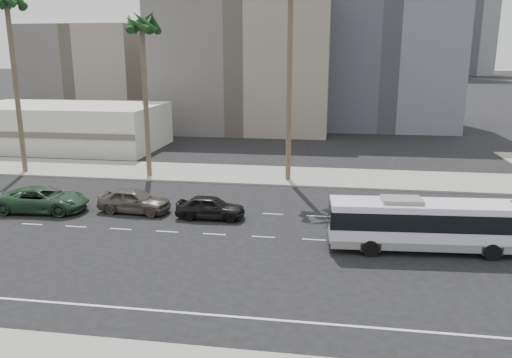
% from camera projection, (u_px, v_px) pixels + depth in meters
% --- Properties ---
extents(ground, '(700.00, 700.00, 0.00)m').
position_uv_depth(ground, '(314.00, 240.00, 29.46)').
color(ground, black).
rests_on(ground, ground).
extents(sidewalk_north, '(120.00, 7.00, 0.15)m').
position_uv_depth(sidewalk_north, '(321.00, 177.00, 44.31)').
color(sidewalk_north, gray).
rests_on(sidewalk_north, ground).
extents(commercial_low, '(22.00, 12.16, 5.00)m').
position_uv_depth(commercial_low, '(65.00, 126.00, 58.27)').
color(commercial_low, beige).
rests_on(commercial_low, ground).
extents(midrise_beige_west, '(24.00, 18.00, 18.00)m').
position_uv_depth(midrise_beige_west, '(245.00, 66.00, 72.25)').
color(midrise_beige_west, slate).
rests_on(midrise_beige_west, ground).
extents(midrise_gray_center, '(20.00, 20.00, 26.00)m').
position_uv_depth(midrise_gray_center, '(385.00, 38.00, 75.01)').
color(midrise_gray_center, '#4C4E58').
rests_on(midrise_gray_center, ground).
extents(midrise_beige_far, '(18.00, 16.00, 15.00)m').
position_uv_depth(midrise_beige_far, '(93.00, 74.00, 81.29)').
color(midrise_beige_far, slate).
rests_on(midrise_beige_far, ground).
extents(highrise_right, '(26.00, 26.00, 70.00)m').
position_uv_depth(highrise_right, '(433.00, 1.00, 234.92)').
color(highrise_right, slate).
rests_on(highrise_right, ground).
extents(highrise_far, '(22.00, 22.00, 60.00)m').
position_uv_depth(highrise_far, '(472.00, 17.00, 261.16)').
color(highrise_far, slate).
rests_on(highrise_far, ground).
extents(city_bus, '(10.53, 3.05, 2.99)m').
position_uv_depth(city_bus, '(425.00, 223.00, 27.53)').
color(city_bus, silver).
rests_on(city_bus, ground).
extents(car_a, '(1.84, 4.56, 1.55)m').
position_uv_depth(car_a, '(211.00, 207.00, 33.17)').
color(car_a, black).
rests_on(car_a, ground).
extents(car_b, '(2.37, 5.11, 1.69)m').
position_uv_depth(car_b, '(134.00, 200.00, 34.44)').
color(car_b, '#514A42').
rests_on(car_b, ground).
extents(car_c, '(3.19, 6.30, 1.71)m').
position_uv_depth(car_c, '(43.00, 199.00, 34.64)').
color(car_c, '#244329').
rests_on(car_c, ground).
extents(palm_mid, '(4.58, 4.58, 14.16)m').
position_uv_depth(palm_mid, '(142.00, 28.00, 41.56)').
color(palm_mid, brown).
rests_on(palm_mid, ground).
extents(palm_far, '(4.75, 4.75, 16.33)m').
position_uv_depth(palm_far, '(6.00, 3.00, 42.70)').
color(palm_far, brown).
rests_on(palm_far, ground).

